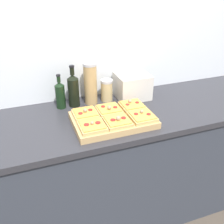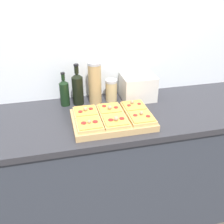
% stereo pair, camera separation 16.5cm
% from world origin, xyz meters
% --- Properties ---
extents(wall_back, '(6.00, 0.06, 2.50)m').
position_xyz_m(wall_back, '(0.00, 0.67, 1.25)').
color(wall_back, silver).
rests_on(wall_back, ground_plane).
extents(kitchen_counter, '(2.63, 0.67, 0.93)m').
position_xyz_m(kitchen_counter, '(0.00, 0.32, 0.47)').
color(kitchen_counter, '#333842').
rests_on(kitchen_counter, ground_plane).
extents(cutting_board, '(0.50, 0.33, 0.04)m').
position_xyz_m(cutting_board, '(0.00, 0.21, 0.95)').
color(cutting_board, tan).
rests_on(cutting_board, kitchen_counter).
extents(pizza_slice_back_left, '(0.15, 0.15, 0.05)m').
position_xyz_m(pizza_slice_back_left, '(-0.16, 0.29, 0.99)').
color(pizza_slice_back_left, tan).
rests_on(pizza_slice_back_left, cutting_board).
extents(pizza_slice_back_center, '(0.15, 0.15, 0.05)m').
position_xyz_m(pizza_slice_back_center, '(0.00, 0.29, 0.99)').
color(pizza_slice_back_center, tan).
rests_on(pizza_slice_back_center, cutting_board).
extents(pizza_slice_back_right, '(0.15, 0.15, 0.05)m').
position_xyz_m(pizza_slice_back_right, '(0.16, 0.29, 0.99)').
color(pizza_slice_back_right, tan).
rests_on(pizza_slice_back_right, cutting_board).
extents(pizza_slice_front_left, '(0.15, 0.15, 0.05)m').
position_xyz_m(pizza_slice_front_left, '(-0.16, 0.13, 0.99)').
color(pizza_slice_front_left, tan).
rests_on(pizza_slice_front_left, cutting_board).
extents(pizza_slice_front_center, '(0.15, 0.15, 0.06)m').
position_xyz_m(pizza_slice_front_center, '(0.00, 0.13, 0.99)').
color(pizza_slice_front_center, tan).
rests_on(pizza_slice_front_center, cutting_board).
extents(pizza_slice_front_right, '(0.15, 0.15, 0.05)m').
position_xyz_m(pizza_slice_front_right, '(0.16, 0.13, 0.99)').
color(pizza_slice_front_right, tan).
rests_on(pizza_slice_front_right, cutting_board).
extents(olive_oil_bottle, '(0.07, 0.07, 0.24)m').
position_xyz_m(olive_oil_bottle, '(-0.27, 0.53, 1.03)').
color(olive_oil_bottle, black).
rests_on(olive_oil_bottle, kitchen_counter).
extents(wine_bottle, '(0.08, 0.08, 0.29)m').
position_xyz_m(wine_bottle, '(-0.17, 0.53, 1.05)').
color(wine_bottle, black).
rests_on(wine_bottle, kitchen_counter).
extents(grain_jar_tall, '(0.09, 0.09, 0.30)m').
position_xyz_m(grain_jar_tall, '(-0.05, 0.53, 1.08)').
color(grain_jar_tall, tan).
rests_on(grain_jar_tall, kitchen_counter).
extents(grain_jar_short, '(0.09, 0.09, 0.16)m').
position_xyz_m(grain_jar_short, '(0.07, 0.53, 1.01)').
color(grain_jar_short, tan).
rests_on(grain_jar_short, kitchen_counter).
extents(toaster_oven, '(0.26, 0.21, 0.18)m').
position_xyz_m(toaster_oven, '(0.26, 0.51, 1.02)').
color(toaster_oven, beige).
rests_on(toaster_oven, kitchen_counter).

